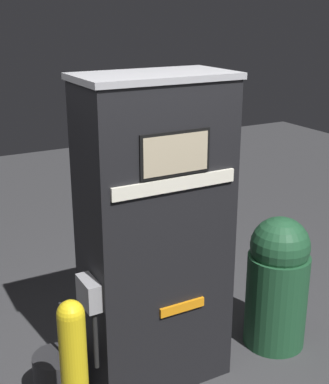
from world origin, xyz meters
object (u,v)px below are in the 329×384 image
(gas_pump, at_px, (155,237))
(squeegee_bucket, at_px, (57,377))
(trash_bin, at_px, (277,281))
(safety_bollard, at_px, (75,383))

(gas_pump, height_order, squeegee_bucket, gas_pump)
(gas_pump, distance_m, trash_bin, 1.15)
(gas_pump, xyz_separation_m, trash_bin, (1.01, -0.10, -0.54))
(trash_bin, bearing_deg, gas_pump, 174.26)
(gas_pump, xyz_separation_m, squeegee_bucket, (-0.71, 0.09, -0.91))
(safety_bollard, distance_m, trash_bin, 1.82)
(safety_bollard, xyz_separation_m, trash_bin, (1.78, 0.41, -0.03))
(safety_bollard, bearing_deg, trash_bin, 12.86)
(squeegee_bucket, bearing_deg, safety_bollard, -96.08)
(safety_bollard, relative_size, trash_bin, 1.01)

